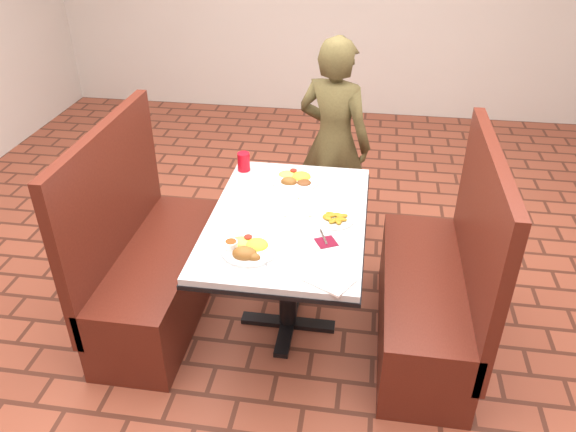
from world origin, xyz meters
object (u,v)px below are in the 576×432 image
object	(u,v)px
plantain_plate	(335,219)
near_dinner_plate	(248,247)
red_tumbler	(244,162)
dining_table	(288,231)
diner_person	(334,143)
far_dinner_plate	(295,177)
booth_bench_left	(152,267)
booth_bench_right	(434,294)

from	to	relation	value
plantain_plate	near_dinner_plate	bearing A→B (deg)	-138.64
near_dinner_plate	red_tumbler	xyz separation A→B (m)	(-0.20, 0.83, 0.03)
dining_table	diner_person	bearing A→B (deg)	81.50
red_tumbler	far_dinner_plate	bearing A→B (deg)	-16.10
plantain_plate	booth_bench_left	bearing A→B (deg)	179.34
dining_table	plantain_plate	xyz separation A→B (m)	(0.24, -0.01, 0.11)
dining_table	booth_bench_left	size ratio (longest dim) A/B	1.01
near_dinner_plate	dining_table	bearing A→B (deg)	68.52
booth_bench_left	far_dinner_plate	distance (m)	0.98
dining_table	plantain_plate	world-z (taller)	plantain_plate
booth_bench_right	red_tumbler	world-z (taller)	booth_bench_right
booth_bench_right	plantain_plate	distance (m)	0.70
plantain_plate	red_tumbler	bearing A→B (deg)	139.88
booth_bench_left	plantain_plate	distance (m)	1.13
plantain_plate	red_tumbler	distance (m)	0.77
booth_bench_left	red_tumbler	bearing A→B (deg)	46.42
booth_bench_left	near_dinner_plate	bearing A→B (deg)	-27.74
booth_bench_right	red_tumbler	xyz separation A→B (m)	(-1.14, 0.48, 0.48)
near_dinner_plate	far_dinner_plate	world-z (taller)	near_dinner_plate
dining_table	plantain_plate	bearing A→B (deg)	-2.83
dining_table	booth_bench_right	bearing A→B (deg)	0.00
near_dinner_plate	far_dinner_plate	xyz separation A→B (m)	(0.12, 0.74, -0.00)
booth_bench_left	near_dinner_plate	world-z (taller)	booth_bench_left
red_tumbler	near_dinner_plate	bearing A→B (deg)	-76.19
far_dinner_plate	dining_table	bearing A→B (deg)	-87.64
dining_table	booth_bench_left	bearing A→B (deg)	180.00
far_dinner_plate	booth_bench_left	bearing A→B (deg)	-153.66
near_dinner_plate	red_tumbler	distance (m)	0.85
booth_bench_right	plantain_plate	world-z (taller)	booth_bench_right
booth_bench_left	red_tumbler	xyz separation A→B (m)	(0.46, 0.48, 0.48)
far_dinner_plate	red_tumbler	size ratio (longest dim) A/B	2.46
near_dinner_plate	red_tumbler	world-z (taller)	red_tumbler
red_tumbler	booth_bench_left	bearing A→B (deg)	-133.58
diner_person	near_dinner_plate	xyz separation A→B (m)	(-0.29, -1.38, 0.06)
booth_bench_right	dining_table	bearing A→B (deg)	180.00
dining_table	diner_person	distance (m)	1.05
near_dinner_plate	plantain_plate	world-z (taller)	near_dinner_plate
booth_bench_right	diner_person	xyz separation A→B (m)	(-0.64, 1.03, 0.39)
diner_person	near_dinner_plate	distance (m)	1.41
booth_bench_left	booth_bench_right	bearing A→B (deg)	0.00
plantain_plate	red_tumbler	world-z (taller)	red_tumbler
booth_bench_left	booth_bench_right	size ratio (longest dim) A/B	1.00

